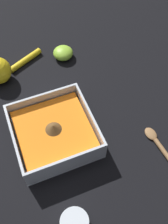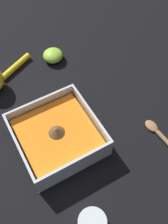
{
  "view_description": "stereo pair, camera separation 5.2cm",
  "coord_description": "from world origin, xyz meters",
  "views": [
    {
      "loc": [
        0.32,
        -0.02,
        0.61
      ],
      "look_at": [
        -0.04,
        0.12,
        0.03
      ],
      "focal_mm": 42.0,
      "sensor_mm": 36.0,
      "label": 1
    },
    {
      "loc": [
        0.29,
        -0.07,
        0.61
      ],
      "look_at": [
        -0.04,
        0.12,
        0.03
      ],
      "focal_mm": 42.0,
      "sensor_mm": 36.0,
      "label": 2
    }
  ],
  "objects": [
    {
      "name": "lemon_squeezer",
      "position": [
        -0.27,
        -0.06,
        0.04
      ],
      "size": [
        0.12,
        0.19,
        0.08
      ],
      "rotation": [
        0.0,
        0.0,
        5.16
      ],
      "color": "yellow",
      "rests_on": "ground_plane"
    },
    {
      "name": "spice_bowl",
      "position": [
        0.21,
        0.0,
        0.02
      ],
      "size": [
        0.06,
        0.06,
        0.04
      ],
      "color": "silver",
      "rests_on": "ground_plane"
    },
    {
      "name": "lemon_half",
      "position": [
        -0.29,
        0.15,
        0.02
      ],
      "size": [
        0.06,
        0.06,
        0.04
      ],
      "color": "#93CC38",
      "rests_on": "ground_plane"
    },
    {
      "name": "ground_plane",
      "position": [
        0.0,
        0.0,
        0.0
      ],
      "size": [
        4.0,
        4.0,
        0.0
      ],
      "primitive_type": "plane",
      "color": "black"
    },
    {
      "name": "square_dish",
      "position": [
        -0.02,
        0.03,
        0.02
      ],
      "size": [
        0.2,
        0.2,
        0.07
      ],
      "color": "silver",
      "rests_on": "ground_plane"
    },
    {
      "name": "wooden_spoon",
      "position": [
        0.14,
        0.27,
        0.01
      ],
      "size": [
        0.19,
        0.04,
        0.01
      ],
      "rotation": [
        0.0,
        0.0,
        3.22
      ],
      "color": "olive",
      "rests_on": "ground_plane"
    }
  ]
}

